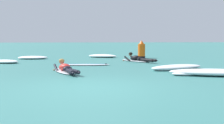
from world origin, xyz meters
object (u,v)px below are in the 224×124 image
object	(u,v)px
channel_marker_buoy	(142,51)
surfer_far	(137,59)
surfer_near	(66,69)
drifting_surfboard	(87,65)

from	to	relation	value
channel_marker_buoy	surfer_far	bearing A→B (deg)	-105.78
surfer_near	drifting_surfboard	world-z (taller)	surfer_near
surfer_far	drifting_surfboard	bearing A→B (deg)	-146.34
surfer_near	drifting_surfboard	bearing A→B (deg)	73.65
surfer_near	surfer_far	size ratio (longest dim) A/B	1.00
drifting_surfboard	channel_marker_buoy	size ratio (longest dim) A/B	1.95
surfer_near	surfer_far	xyz separation A→B (m)	(3.55, 4.59, 0.00)
surfer_far	surfer_near	bearing A→B (deg)	-127.74
drifting_surfboard	channel_marker_buoy	bearing A→B (deg)	52.50
surfer_near	channel_marker_buoy	xyz separation A→B (m)	(4.33, 7.35, 0.32)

